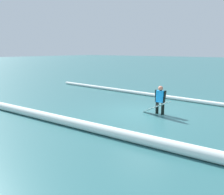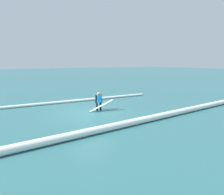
{
  "view_description": "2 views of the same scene",
  "coord_description": "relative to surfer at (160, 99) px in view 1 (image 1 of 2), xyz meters",
  "views": [
    {
      "loc": [
        -6.26,
        9.96,
        2.87
      ],
      "look_at": [
        -0.19,
        2.49,
        1.09
      ],
      "focal_mm": 41.55,
      "sensor_mm": 36.0,
      "label": 1
    },
    {
      "loc": [
        5.2,
        11.25,
        3.31
      ],
      "look_at": [
        -0.9,
        1.3,
        1.14
      ],
      "focal_mm": 30.52,
      "sensor_mm": 36.0,
      "label": 2
    }
  ],
  "objects": [
    {
      "name": "wave_crest_foreground",
      "position": [
        2.36,
        -3.68,
        -0.61
      ],
      "size": [
        17.75,
        1.4,
        0.21
      ],
      "primitive_type": "cylinder",
      "rotation": [
        0.0,
        1.57,
        -0.07
      ],
      "color": "white",
      "rests_on": "ground_plane"
    },
    {
      "name": "surfer",
      "position": [
        0.0,
        0.0,
        0.0
      ],
      "size": [
        0.52,
        0.22,
        1.29
      ],
      "rotation": [
        0.0,
        0.0,
        0.05
      ],
      "color": "black",
      "rests_on": "ground_plane"
    },
    {
      "name": "wave_crest_midground",
      "position": [
        -1.14,
        3.77,
        -0.54
      ],
      "size": [
        24.14,
        1.23,
        0.35
      ],
      "primitive_type": "cylinder",
      "rotation": [
        0.0,
        1.57,
        0.04
      ],
      "color": "white",
      "rests_on": "ground_plane"
    },
    {
      "name": "ground_plane",
      "position": [
        0.76,
        0.24,
        -0.71
      ],
      "size": [
        186.07,
        186.07,
        0.0
      ],
      "primitive_type": "plane",
      "color": "#2E6568"
    },
    {
      "name": "surfboard",
      "position": [
        -0.02,
        0.34,
        -0.31
      ],
      "size": [
        1.75,
        0.77,
        0.84
      ],
      "color": "white",
      "rests_on": "ground_plane"
    }
  ]
}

